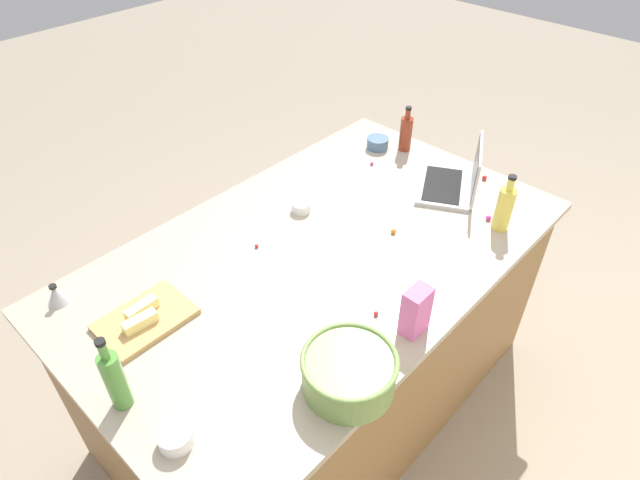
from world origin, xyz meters
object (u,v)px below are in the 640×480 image
bottle_oil (504,208)px  bottle_olive (115,379)px  mixing_bowl_large (349,372)px  kitchen_timer (56,295)px  butter_stick_left (142,309)px  ramekin_small (301,207)px  bottle_soy (406,133)px  ramekin_wide (378,143)px  candy_bag (416,311)px  laptop (455,181)px  butter_stick_right (140,322)px  cutting_board (145,319)px  ramekin_medium (175,437)px

bottle_oil → bottle_olive: bearing=-14.7°
mixing_bowl_large → kitchen_timer: 1.00m
butter_stick_left → ramekin_small: bearing=-177.6°
bottle_soy → butter_stick_left: (1.44, 0.02, -0.05)m
ramekin_small → ramekin_wide: (-0.61, -0.09, 0.01)m
bottle_soy → candy_bag: 1.13m
ramekin_small → bottle_olive: bearing=15.5°
laptop → kitchen_timer: 1.58m
butter_stick_left → candy_bag: 0.87m
bottle_olive → butter_stick_right: bearing=-133.3°
bottle_olive → kitchen_timer: 0.51m
bottle_oil → butter_stick_left: (1.21, -0.61, -0.06)m
bottle_soy → bottle_olive: bearing=8.8°
cutting_board → butter_stick_right: 0.04m
butter_stick_right → ramekin_medium: size_ratio=1.17×
ramekin_medium → mixing_bowl_large: bearing=154.2°
cutting_board → bottle_olive: bearing=45.9°
mixing_bowl_large → bottle_olive: (0.47, -0.42, 0.04)m
cutting_board → ramekin_small: 0.77m
butter_stick_right → ramekin_wide: 1.41m
ramekin_small → ramekin_medium: 1.06m
butter_stick_left → kitchen_timer: bearing=-58.9°
laptop → cutting_board: laptop is taller
bottle_soy → butter_stick_right: (1.48, 0.06, -0.05)m
bottle_olive → candy_bag: bearing=150.6°
butter_stick_left → ramekin_medium: (0.19, 0.44, -0.01)m
butter_stick_left → butter_stick_right: (0.03, 0.04, 0.00)m
butter_stick_right → ramekin_small: 0.80m
mixing_bowl_large → bottle_oil: bearing=-177.3°
bottle_soy → kitchen_timer: 1.62m
bottle_oil → candy_bag: bearing=5.0°
laptop → butter_stick_right: 1.37m
cutting_board → butter_stick_right: bearing=40.1°
bottle_olive → cutting_board: 0.32m
mixing_bowl_large → kitchen_timer: bearing=-65.9°
mixing_bowl_large → bottle_soy: 1.37m
mixing_bowl_large → butter_stick_right: size_ratio=2.50×
bottle_soy → cutting_board: bearing=1.6°
laptop → mixing_bowl_large: laptop is taller
bottle_olive → ramekin_wide: bearing=-167.2°
cutting_board → ramekin_small: (-0.77, -0.05, 0.01)m
bottle_oil → butter_stick_right: bottle_oil is taller
cutting_board → ramekin_small: ramekin_small is taller
bottle_soy → butter_stick_right: bottle_soy is taller
ramekin_small → ramekin_wide: size_ratio=0.77×
cutting_board → ramekin_wide: size_ratio=2.83×
bottle_oil → ramekin_small: size_ratio=3.05×
laptop → bottle_soy: 0.39m
candy_bag → bottle_oil: bearing=-175.0°
laptop → butter_stick_left: (1.31, -0.34, -0.01)m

